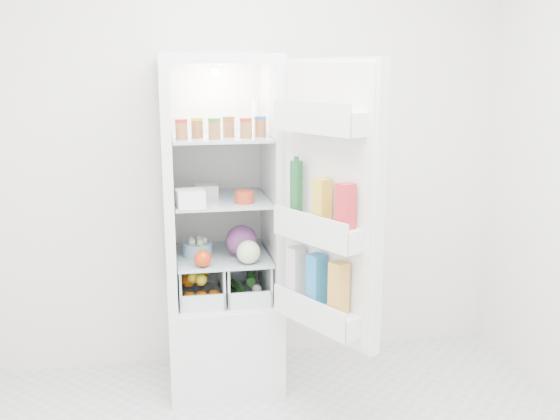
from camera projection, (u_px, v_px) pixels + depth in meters
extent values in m
cube|color=white|center=(250.00, 145.00, 3.59)|extent=(3.00, 0.02, 2.60)
cube|color=white|center=(224.00, 337.00, 3.51)|extent=(0.60, 0.60, 0.50)
cube|color=white|center=(218.00, 59.00, 3.18)|extent=(0.60, 0.60, 0.05)
cube|color=white|center=(216.00, 176.00, 3.58)|extent=(0.60, 0.05, 1.25)
cube|color=white|center=(168.00, 186.00, 3.27)|extent=(0.05, 0.60, 1.25)
cube|color=white|center=(271.00, 183.00, 3.37)|extent=(0.05, 0.60, 1.25)
cube|color=white|center=(217.00, 177.00, 3.55)|extent=(0.50, 0.01, 1.25)
sphere|color=white|center=(215.00, 72.00, 3.39)|extent=(0.05, 0.05, 0.05)
cube|color=#A4B7C0|center=(222.00, 255.00, 3.38)|extent=(0.49, 0.53, 0.01)
cube|color=#A4B7C0|center=(221.00, 199.00, 3.31)|extent=(0.49, 0.53, 0.02)
cube|color=#A4B7C0|center=(220.00, 137.00, 3.24)|extent=(0.49, 0.53, 0.02)
cylinder|color=#B21919|center=(181.00, 131.00, 3.06)|extent=(0.06, 0.06, 0.08)
cylinder|color=gold|center=(197.00, 129.00, 3.13)|extent=(0.06, 0.06, 0.08)
cylinder|color=#267226|center=(214.00, 131.00, 3.06)|extent=(0.06, 0.06, 0.08)
cylinder|color=brown|center=(229.00, 128.00, 3.17)|extent=(0.06, 0.06, 0.08)
cylinder|color=#B21919|center=(246.00, 129.00, 3.12)|extent=(0.06, 0.06, 0.08)
cylinder|color=#194C8C|center=(260.00, 128.00, 3.18)|extent=(0.06, 0.06, 0.08)
cylinder|color=white|center=(257.00, 117.00, 3.37)|extent=(0.06, 0.06, 0.17)
cube|color=white|center=(190.00, 198.00, 3.08)|extent=(0.15, 0.15, 0.09)
cube|color=beige|center=(207.00, 191.00, 3.31)|extent=(0.13, 0.13, 0.07)
cylinder|color=#B3361A|center=(244.00, 197.00, 3.18)|extent=(0.11, 0.11, 0.06)
sphere|color=#541E58|center=(242.00, 241.00, 3.32)|extent=(0.17, 0.17, 0.17)
sphere|color=red|center=(203.00, 259.00, 3.14)|extent=(0.09, 0.09, 0.09)
cylinder|color=#7EA7BC|center=(198.00, 249.00, 3.33)|extent=(0.19, 0.19, 0.07)
sphere|color=beige|center=(248.00, 252.00, 3.20)|extent=(0.12, 0.12, 0.12)
sphere|color=#E45F0C|center=(190.00, 298.00, 3.27)|extent=(0.07, 0.07, 0.07)
sphere|color=#E45F0C|center=(202.00, 297.00, 3.29)|extent=(0.07, 0.07, 0.07)
sphere|color=#E45F0C|center=(214.00, 296.00, 3.30)|extent=(0.07, 0.07, 0.07)
sphere|color=#E45F0C|center=(188.00, 281.00, 3.38)|extent=(0.07, 0.07, 0.07)
sphere|color=#E45F0C|center=(200.00, 280.00, 3.39)|extent=(0.07, 0.07, 0.07)
sphere|color=yellow|center=(193.00, 278.00, 3.32)|extent=(0.06, 0.06, 0.06)
sphere|color=yellow|center=(205.00, 271.00, 3.43)|extent=(0.06, 0.06, 0.06)
sphere|color=yellow|center=(201.00, 280.00, 3.29)|extent=(0.06, 0.06, 0.06)
cylinder|color=#254E1A|center=(238.00, 289.00, 3.44)|extent=(0.09, 0.21, 0.05)
cylinder|color=#254E1A|center=(251.00, 277.00, 3.49)|extent=(0.08, 0.21, 0.05)
sphere|color=white|center=(248.00, 296.00, 3.33)|extent=(0.05, 0.05, 0.05)
sphere|color=white|center=(257.00, 289.00, 3.35)|extent=(0.05, 0.05, 0.05)
cube|color=white|center=(332.00, 202.00, 2.87)|extent=(0.33, 0.56, 1.30)
cube|color=white|center=(326.00, 203.00, 2.85)|extent=(0.27, 0.50, 1.26)
cube|color=white|center=(319.00, 122.00, 2.74)|extent=(0.33, 0.49, 0.10)
cube|color=white|center=(318.00, 231.00, 2.85)|extent=(0.33, 0.49, 0.10)
cube|color=white|center=(317.00, 313.00, 2.94)|extent=(0.33, 0.49, 0.10)
sphere|color=olive|center=(338.00, 109.00, 2.63)|extent=(0.05, 0.05, 0.05)
sphere|color=olive|center=(325.00, 108.00, 2.69)|extent=(0.05, 0.05, 0.05)
sphere|color=olive|center=(313.00, 107.00, 2.75)|extent=(0.05, 0.05, 0.05)
sphere|color=olive|center=(301.00, 107.00, 2.81)|extent=(0.05, 0.05, 0.05)
sphere|color=olive|center=(290.00, 106.00, 2.88)|extent=(0.05, 0.05, 0.05)
cylinder|color=#164F26|center=(296.00, 188.00, 2.92)|extent=(0.06, 0.06, 0.26)
cube|color=yellow|center=(322.00, 201.00, 2.79)|extent=(0.09, 0.09, 0.20)
cube|color=red|center=(345.00, 206.00, 2.67)|extent=(0.09, 0.09, 0.20)
cube|color=silver|center=(296.00, 271.00, 3.01)|extent=(0.09, 0.09, 0.24)
cube|color=#2581BA|center=(316.00, 279.00, 2.90)|extent=(0.09, 0.09, 0.24)
cube|color=gold|center=(339.00, 288.00, 2.78)|extent=(0.09, 0.09, 0.24)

